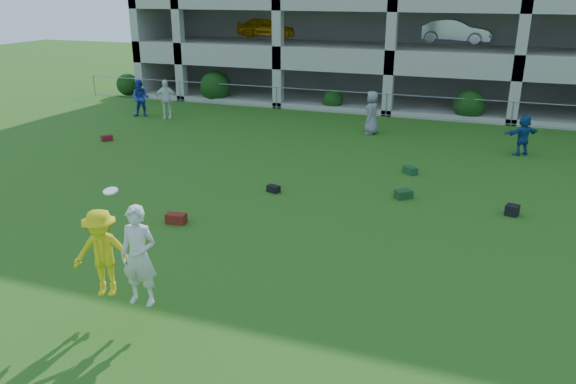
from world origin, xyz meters
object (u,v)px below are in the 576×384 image
at_px(bystander_d, 523,135).
at_px(crate_d, 512,210).
at_px(bystander_b, 166,99).
at_px(bystander_a, 141,98).
at_px(bystander_c, 372,113).
at_px(frisbee_contest, 114,254).

height_order(bystander_d, crate_d, bystander_d).
relative_size(bystander_b, bystander_d, 1.20).
height_order(bystander_a, crate_d, bystander_a).
distance_m(bystander_b, crate_d, 18.01).
relative_size(bystander_a, bystander_c, 0.97).
xyz_separation_m(bystander_b, crate_d, (16.25, -7.74, -0.82)).
height_order(bystander_c, crate_d, bystander_c).
bearing_deg(bystander_a, bystander_c, -13.77).
distance_m(bystander_a, frisbee_contest, 19.13).
distance_m(bystander_c, crate_d, 10.11).
relative_size(bystander_c, crate_d, 5.48).
relative_size(bystander_d, crate_d, 4.63).
xyz_separation_m(bystander_d, crate_d, (-0.37, -6.79, -0.66)).
bearing_deg(bystander_a, bystander_d, -18.95).
bearing_deg(frisbee_contest, bystander_d, 63.17).
bearing_deg(bystander_c, bystander_b, -93.64).
bearing_deg(bystander_d, bystander_a, -40.08).
distance_m(bystander_a, bystander_c, 11.77).
relative_size(bystander_b, crate_d, 5.56).
distance_m(bystander_a, crate_d, 19.27).
bearing_deg(frisbee_contest, bystander_b, 118.88).
height_order(bystander_c, bystander_d, bystander_c).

